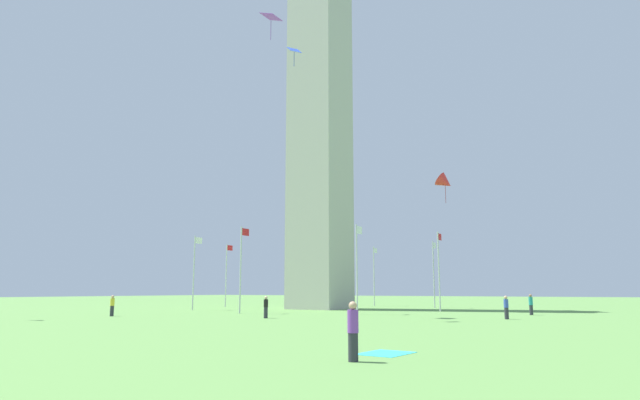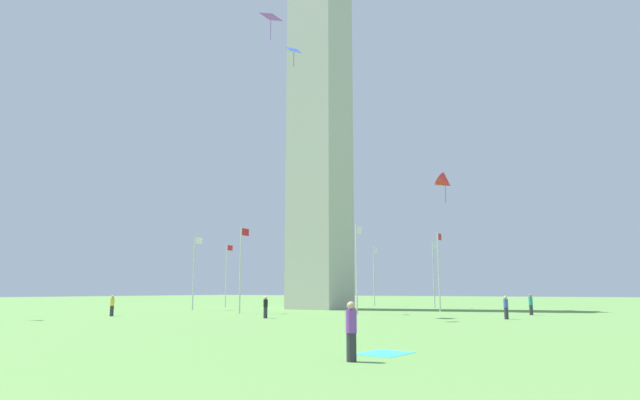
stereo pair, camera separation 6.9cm
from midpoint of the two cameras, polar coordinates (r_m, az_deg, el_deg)
The scene contains 19 objects.
ground_plane at distance 59.54m, azimuth -0.03°, elevation -11.40°, with size 260.00×260.00×0.00m, color #609347.
obelisk_monument at distance 63.89m, azimuth -0.03°, elevation 11.90°, with size 5.56×5.56×50.58m.
flagpole_n at distance 71.38m, azimuth 5.69°, elevation -7.67°, with size 1.12×0.14×7.62m.
flagpole_ne at distance 72.71m, azimuth -2.50°, elevation -7.74°, with size 1.12×0.14×7.62m.
flagpole_e at distance 67.58m, azimuth -9.84°, elevation -7.48°, with size 1.12×0.14×7.62m.
flagpole_se at distance 57.95m, azimuth -13.12°, elevation -7.06°, with size 1.12×0.14×7.62m.
flagpole_s at distance 48.66m, azimuth -8.34°, elevation -6.80°, with size 1.12×0.14×7.62m.
flagpole_sw at distance 46.66m, azimuth 3.88°, elevation -6.76°, with size 1.12×0.14×7.62m.
flagpole_w at distance 53.82m, azimuth 12.37°, elevation -6.92°, with size 1.12×0.14×7.62m.
flagpole_nw at distance 64.08m, azimuth 11.85°, elevation -7.31°, with size 1.12×0.14×7.62m.
person_purple_shirt at distance 16.00m, azimuth 3.37°, elevation -13.65°, with size 0.32×0.32×1.69m.
person_teal_shirt at distance 48.42m, azimuth 21.27°, elevation -10.22°, with size 0.32×0.32×1.69m.
person_blue_shirt at distance 40.83m, azimuth 18.96°, elevation -10.66°, with size 0.32×0.32×1.62m.
person_yellow_shirt at distance 46.10m, azimuth -21.06°, elevation -10.35°, with size 0.32×0.32×1.62m.
person_black_shirt at distance 40.27m, azimuth -5.77°, elevation -11.16°, with size 0.32×0.32×1.59m.
kite_blue_diamond at distance 42.74m, azimuth -2.78°, elevation 15.42°, with size 1.21×1.15×1.64m.
kite_red_delta at distance 54.91m, azimuth 12.99°, elevation 1.82°, with size 1.71×2.13×3.08m.
kite_purple_diamond at distance 49.85m, azimuth -5.21°, elevation 18.58°, with size 1.54×1.46×2.41m.
picnic_blanket_near_first_person at distance 18.20m, azimuth 6.77°, elevation -15.73°, with size 1.80×1.40×0.01m, color #33C6D1.
Camera 1 is at (-50.75, -31.07, 2.01)m, focal length 30.41 mm.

